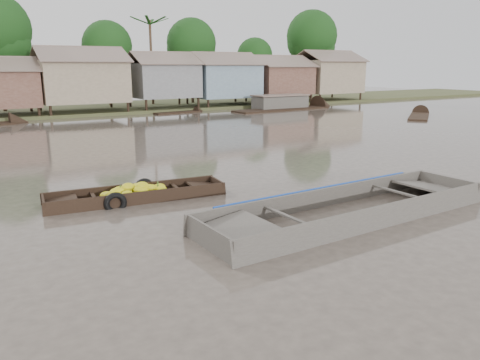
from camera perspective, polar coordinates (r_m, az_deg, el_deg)
ground at (r=12.55m, az=1.50°, el=-4.32°), size 120.00×120.00×0.00m
riverbank at (r=42.97m, az=-18.80°, el=12.00°), size 120.00×12.47×10.22m
banana_boat at (r=14.28m, az=-12.75°, el=-1.85°), size 5.38×1.82×0.72m
viewer_boat at (r=12.75m, az=13.14°, el=-4.00°), size 8.71×2.52×0.70m
distant_boats at (r=39.62m, az=-0.27°, el=8.46°), size 46.21×15.55×1.38m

